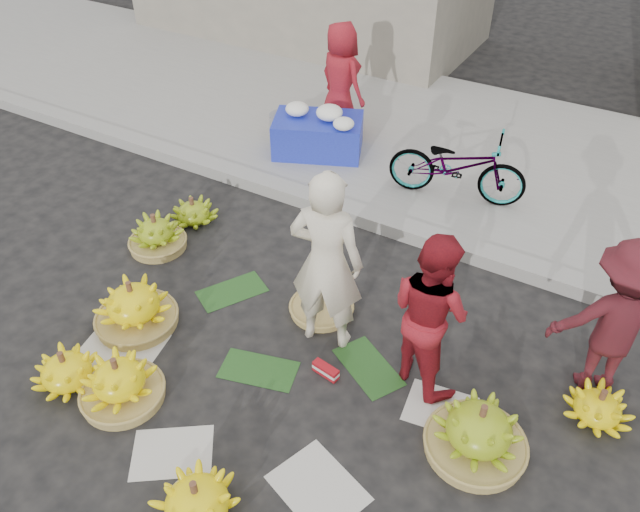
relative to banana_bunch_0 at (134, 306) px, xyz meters
The scene contains 22 objects.
ground 1.44m from the banana_bunch_0, 11.87° to the left, with size 80.00×80.00×0.00m, color black.
curb 2.86m from the banana_bunch_0, 60.80° to the left, with size 40.00×0.25×0.15m, color gray.
sidewalk 4.80m from the banana_bunch_0, 73.12° to the left, with size 40.00×4.00×0.12m, color gray.
newspaper_scatter 1.50m from the banana_bunch_0, 20.00° to the right, with size 3.20×1.80×0.00m, color silver, non-canonical shape.
banana_leaves 1.40m from the banana_bunch_0, 20.86° to the left, with size 2.00×1.00×0.00m, color #194416, non-canonical shape.
banana_bunch_0 is the anchor object (origin of this frame).
banana_bunch_1 0.82m from the banana_bunch_0, 89.71° to the right, with size 0.68×0.68×0.36m.
banana_bunch_2 0.87m from the banana_bunch_0, 54.27° to the right, with size 0.73×0.73×0.46m.
banana_bunch_3 2.06m from the banana_bunch_0, 35.29° to the right, with size 0.70×0.70×0.38m.
banana_bunch_4 3.16m from the banana_bunch_0, ahead, with size 0.88×0.88×0.51m.
banana_bunch_5 4.01m from the banana_bunch_0, 14.79° to the left, with size 0.60×0.60×0.32m.
banana_bunch_6 1.15m from the banana_bunch_0, 122.16° to the left, with size 0.59×0.59×0.42m.
banana_bunch_7 1.64m from the banana_bunch_0, 110.73° to the left, with size 0.60×0.60×0.32m.
basket_spare 1.72m from the banana_bunch_0, 35.50° to the left, with size 0.59×0.59×0.07m, color olive.
incense_stack 1.85m from the banana_bunch_0, 10.56° to the left, with size 0.24×0.08×0.10m, color #AA121A.
vendor_cream 1.87m from the banana_bunch_0, 24.60° to the left, with size 0.63×0.41×1.73m, color #EFE4C9.
vendor_red 2.67m from the banana_bunch_0, 16.62° to the left, with size 0.71×0.55×1.47m, color #A51921.
man_striped 4.06m from the banana_bunch_0, 19.91° to the left, with size 0.94×0.54×1.45m, color maroon.
flower_table 3.45m from the banana_bunch_0, 91.21° to the left, with size 1.28×1.06×0.64m.
grey_bucket 3.56m from the banana_bunch_0, 100.69° to the left, with size 0.32×0.32×0.36m, color slate.
flower_vendor 4.12m from the banana_bunch_0, 91.39° to the left, with size 0.72×0.47×1.48m, color #A51921.
bicycle 3.80m from the banana_bunch_0, 61.45° to the left, with size 1.55×0.54×0.81m, color gray.
Camera 1 is at (2.15, -3.01, 4.10)m, focal length 35.00 mm.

